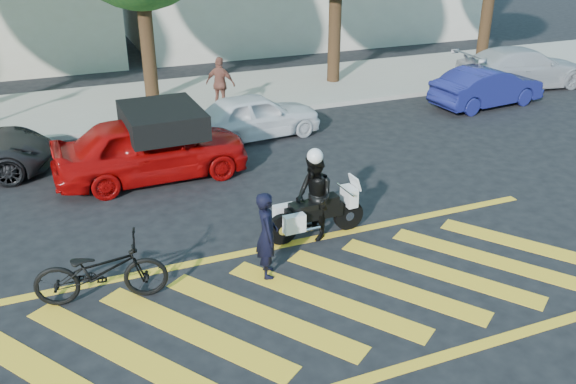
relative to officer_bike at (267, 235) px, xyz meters
name	(u,v)px	position (x,y,z in m)	size (l,w,h in m)	color
ground	(297,306)	(0.10, -1.07, -0.78)	(90.00, 90.00, 0.00)	black
sidewalk	(153,102)	(0.10, 10.93, -0.71)	(60.00, 5.00, 0.15)	#9E998E
crosswalk	(294,307)	(0.06, -1.07, -0.78)	(12.33, 4.00, 0.01)	yellow
officer_bike	(267,235)	(0.00, 0.00, 0.00)	(0.57, 0.37, 1.56)	black
bicycle	(101,271)	(-2.72, 0.29, -0.23)	(0.73, 2.09, 1.10)	black
police_motorcycle	(315,214)	(1.31, 0.93, -0.29)	(2.04, 0.66, 0.90)	black
officer_moto	(314,197)	(1.30, 0.93, 0.06)	(0.82, 0.64, 1.68)	black
red_convertible	(151,148)	(-1.02, 4.95, -0.02)	(1.79, 4.44, 1.51)	#A00707
parked_mid_right	(255,116)	(2.15, 6.73, -0.16)	(1.47, 3.66, 1.25)	white
parked_right	(487,87)	(10.00, 6.73, -0.15)	(1.33, 3.80, 1.25)	navy
parked_far_right	(522,68)	(12.61, 8.13, -0.08)	(1.97, 4.84, 1.41)	#ACAEB4
pedestrian_right	(221,84)	(1.87, 9.08, 0.18)	(0.95, 0.40, 1.62)	brown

